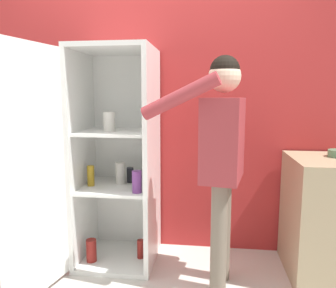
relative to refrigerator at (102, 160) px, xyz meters
The scene contains 4 objects.
wall_back 0.68m from the refrigerator, 54.83° to the left, with size 7.00×0.06×2.55m.
refrigerator is the anchor object (origin of this frame).
person 0.93m from the refrigerator, 11.45° to the right, with size 0.69×0.57×1.59m.
counter 1.75m from the refrigerator, ahead, with size 0.58×0.64×0.88m.
Camera 1 is at (0.52, -1.82, 1.33)m, focal length 35.00 mm.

